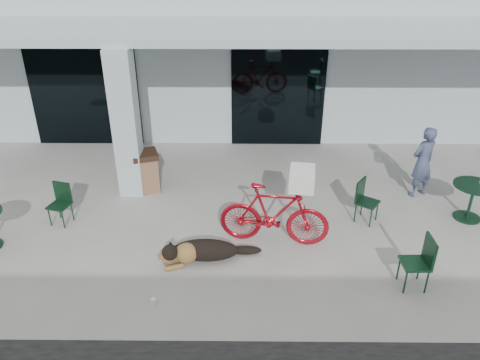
{
  "coord_description": "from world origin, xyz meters",
  "views": [
    {
      "loc": [
        0.93,
        -6.71,
        5.03
      ],
      "look_at": [
        0.86,
        0.94,
        1.0
      ],
      "focal_mm": 35.0,
      "sensor_mm": 36.0,
      "label": 1
    }
  ],
  "objects_px": {
    "cafe_table_far": "(471,202)",
    "trash_receptacle": "(146,171)",
    "bicycle": "(274,214)",
    "cafe_chair_near": "(59,205)",
    "cafe_chair_far_b": "(415,263)",
    "dog": "(205,249)",
    "person": "(423,162)",
    "cafe_chair_far_a": "(368,202)"
  },
  "relations": [
    {
      "from": "cafe_chair_far_a",
      "to": "person",
      "type": "height_order",
      "value": "person"
    },
    {
      "from": "dog",
      "to": "cafe_chair_far_b",
      "type": "distance_m",
      "value": 3.43
    },
    {
      "from": "bicycle",
      "to": "dog",
      "type": "height_order",
      "value": "bicycle"
    },
    {
      "from": "bicycle",
      "to": "trash_receptacle",
      "type": "distance_m",
      "value": 3.32
    },
    {
      "from": "person",
      "to": "cafe_chair_far_b",
      "type": "bearing_deg",
      "value": 43.6
    },
    {
      "from": "cafe_chair_near",
      "to": "cafe_chair_far_b",
      "type": "height_order",
      "value": "cafe_chair_far_b"
    },
    {
      "from": "bicycle",
      "to": "dog",
      "type": "xyz_separation_m",
      "value": [
        -1.21,
        -0.54,
        -0.37
      ]
    },
    {
      "from": "cafe_chair_far_a",
      "to": "cafe_chair_far_b",
      "type": "xyz_separation_m",
      "value": [
        0.29,
        -1.93,
        0.03
      ]
    },
    {
      "from": "cafe_chair_near",
      "to": "cafe_table_far",
      "type": "xyz_separation_m",
      "value": [
        8.02,
        0.25,
        -0.04
      ]
    },
    {
      "from": "dog",
      "to": "cafe_chair_near",
      "type": "height_order",
      "value": "cafe_chair_near"
    },
    {
      "from": "bicycle",
      "to": "cafe_table_far",
      "type": "height_order",
      "value": "bicycle"
    },
    {
      "from": "bicycle",
      "to": "cafe_chair_far_a",
      "type": "distance_m",
      "value": 2.0
    },
    {
      "from": "cafe_table_far",
      "to": "cafe_chair_far_a",
      "type": "distance_m",
      "value": 2.06
    },
    {
      "from": "cafe_chair_near",
      "to": "cafe_chair_far_a",
      "type": "bearing_deg",
      "value": 17.29
    },
    {
      "from": "bicycle",
      "to": "cafe_chair_far_b",
      "type": "xyz_separation_m",
      "value": [
        2.15,
        -1.2,
        -0.13
      ]
    },
    {
      "from": "bicycle",
      "to": "trash_receptacle",
      "type": "height_order",
      "value": "bicycle"
    },
    {
      "from": "cafe_table_far",
      "to": "person",
      "type": "xyz_separation_m",
      "value": [
        -0.7,
        0.95,
        0.41
      ]
    },
    {
      "from": "bicycle",
      "to": "cafe_chair_far_b",
      "type": "height_order",
      "value": "bicycle"
    },
    {
      "from": "dog",
      "to": "person",
      "type": "xyz_separation_m",
      "value": [
        4.43,
        2.34,
        0.56
      ]
    },
    {
      "from": "bicycle",
      "to": "cafe_chair_far_a",
      "type": "xyz_separation_m",
      "value": [
        1.86,
        0.73,
        -0.16
      ]
    },
    {
      "from": "dog",
      "to": "trash_receptacle",
      "type": "relative_size",
      "value": 1.45
    },
    {
      "from": "bicycle",
      "to": "trash_receptacle",
      "type": "relative_size",
      "value": 2.16
    },
    {
      "from": "cafe_chair_far_a",
      "to": "dog",
      "type": "bearing_deg",
      "value": 148.02
    },
    {
      "from": "cafe_chair_near",
      "to": "cafe_table_far",
      "type": "relative_size",
      "value": 1.03
    },
    {
      "from": "person",
      "to": "dog",
      "type": "bearing_deg",
      "value": 1.11
    },
    {
      "from": "cafe_chair_far_b",
      "to": "trash_receptacle",
      "type": "relative_size",
      "value": 1.01
    },
    {
      "from": "dog",
      "to": "trash_receptacle",
      "type": "xyz_separation_m",
      "value": [
        -1.47,
        2.5,
        0.23
      ]
    },
    {
      "from": "cafe_table_far",
      "to": "cafe_chair_far_b",
      "type": "height_order",
      "value": "cafe_chair_far_b"
    },
    {
      "from": "cafe_chair_far_a",
      "to": "trash_receptacle",
      "type": "height_order",
      "value": "trash_receptacle"
    },
    {
      "from": "dog",
      "to": "person",
      "type": "height_order",
      "value": "person"
    },
    {
      "from": "cafe_table_far",
      "to": "bicycle",
      "type": "bearing_deg",
      "value": -167.74
    },
    {
      "from": "cafe_chair_near",
      "to": "cafe_chair_far_b",
      "type": "distance_m",
      "value": 6.51
    },
    {
      "from": "person",
      "to": "trash_receptacle",
      "type": "height_order",
      "value": "person"
    },
    {
      "from": "bicycle",
      "to": "cafe_chair_near",
      "type": "bearing_deg",
      "value": 89.87
    },
    {
      "from": "cafe_table_far",
      "to": "trash_receptacle",
      "type": "bearing_deg",
      "value": 170.46
    },
    {
      "from": "person",
      "to": "bicycle",
      "type": "bearing_deg",
      "value": 2.43
    },
    {
      "from": "cafe_chair_near",
      "to": "cafe_table_far",
      "type": "bearing_deg",
      "value": 17.83
    },
    {
      "from": "cafe_chair_far_b",
      "to": "person",
      "type": "xyz_separation_m",
      "value": [
        1.07,
        3.0,
        0.32
      ]
    },
    {
      "from": "dog",
      "to": "bicycle",
      "type": "bearing_deg",
      "value": 3.84
    },
    {
      "from": "cafe_chair_far_a",
      "to": "bicycle",
      "type": "bearing_deg",
      "value": 146.93
    },
    {
      "from": "cafe_chair_near",
      "to": "cafe_chair_far_b",
      "type": "relative_size",
      "value": 0.89
    },
    {
      "from": "cafe_chair_near",
      "to": "cafe_table_far",
      "type": "height_order",
      "value": "cafe_chair_near"
    }
  ]
}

